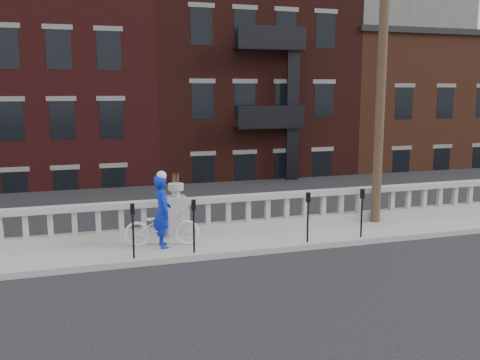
% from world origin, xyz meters
% --- Properties ---
extents(ground, '(120.00, 120.00, 0.00)m').
position_xyz_m(ground, '(0.00, 0.00, 0.00)').
color(ground, black).
rests_on(ground, ground).
extents(sidewalk, '(32.00, 2.20, 0.15)m').
position_xyz_m(sidewalk, '(0.00, 3.00, 0.07)').
color(sidewalk, '#9C9990').
rests_on(sidewalk, ground).
extents(balustrade, '(28.00, 0.34, 1.03)m').
position_xyz_m(balustrade, '(0.00, 3.95, 0.64)').
color(balustrade, '#9C9990').
rests_on(balustrade, sidewalk).
extents(planter_pedestal, '(0.55, 0.55, 1.76)m').
position_xyz_m(planter_pedestal, '(0.00, 3.95, 0.83)').
color(planter_pedestal, '#9C9990').
rests_on(planter_pedestal, sidewalk).
extents(lower_level, '(80.00, 44.00, 20.80)m').
position_xyz_m(lower_level, '(0.56, 23.04, 2.63)').
color(lower_level, '#605E59').
rests_on(lower_level, ground).
extents(utility_pole, '(1.60, 0.28, 10.00)m').
position_xyz_m(utility_pole, '(6.20, 3.60, 5.24)').
color(utility_pole, '#422D1E').
rests_on(utility_pole, sidewalk).
extents(parking_meter_a, '(0.10, 0.09, 1.36)m').
position_xyz_m(parking_meter_a, '(-1.41, 2.15, 1.00)').
color(parking_meter_a, black).
rests_on(parking_meter_a, sidewalk).
extents(parking_meter_b, '(0.10, 0.09, 1.36)m').
position_xyz_m(parking_meter_b, '(0.09, 2.15, 1.00)').
color(parking_meter_b, black).
rests_on(parking_meter_b, sidewalk).
extents(parking_meter_c, '(0.10, 0.09, 1.36)m').
position_xyz_m(parking_meter_c, '(3.21, 2.15, 1.00)').
color(parking_meter_c, black).
rests_on(parking_meter_c, sidewalk).
extents(parking_meter_d, '(0.10, 0.09, 1.36)m').
position_xyz_m(parking_meter_d, '(4.85, 2.15, 1.00)').
color(parking_meter_d, black).
rests_on(parking_meter_d, sidewalk).
extents(bicycle, '(2.05, 1.03, 1.03)m').
position_xyz_m(bicycle, '(-0.56, 3.04, 0.66)').
color(bicycle, silver).
rests_on(bicycle, sidewalk).
extents(cyclist, '(0.48, 0.71, 1.90)m').
position_xyz_m(cyclist, '(-0.56, 2.91, 1.10)').
color(cyclist, '#0C23B7').
rests_on(cyclist, sidewalk).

